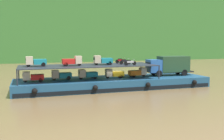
# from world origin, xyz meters

# --- Properties ---
(ground_plane) EXTENTS (400.00, 400.00, 0.00)m
(ground_plane) POSITION_xyz_m (0.00, 0.00, 0.00)
(ground_plane) COLOR brown
(hillside_far_bank) EXTENTS (144.15, 29.10, 30.15)m
(hillside_far_bank) POSITION_xyz_m (0.00, 67.31, 16.98)
(hillside_far_bank) COLOR #387533
(hillside_far_bank) RESTS_ON ground
(cargo_barge) EXTENTS (28.70, 7.86, 1.50)m
(cargo_barge) POSITION_xyz_m (-0.00, -0.03, 0.75)
(cargo_barge) COLOR navy
(cargo_barge) RESTS_ON ground
(covered_lorry) EXTENTS (7.92, 2.53, 3.10)m
(covered_lorry) POSITION_xyz_m (9.37, 0.09, 3.19)
(covered_lorry) COLOR #285BA3
(covered_lorry) RESTS_ON cargo_barge
(cargo_rack) EXTENTS (19.50, 6.49, 2.00)m
(cargo_rack) POSITION_xyz_m (-3.80, 0.00, 3.43)
(cargo_rack) COLOR #232833
(cargo_rack) RESTS_ON cargo_barge
(mini_truck_lower_stern) EXTENTS (2.74, 1.21, 1.38)m
(mini_truck_lower_stern) POSITION_xyz_m (-11.57, -0.33, 2.19)
(mini_truck_lower_stern) COLOR red
(mini_truck_lower_stern) RESTS_ON cargo_barge
(mini_truck_lower_aft) EXTENTS (2.77, 1.26, 1.38)m
(mini_truck_lower_aft) POSITION_xyz_m (-7.70, 0.50, 2.19)
(mini_truck_lower_aft) COLOR teal
(mini_truck_lower_aft) RESTS_ON cargo_barge
(mini_truck_lower_mid) EXTENTS (2.79, 1.29, 1.38)m
(mini_truck_lower_mid) POSITION_xyz_m (-3.93, 0.29, 2.19)
(mini_truck_lower_mid) COLOR teal
(mini_truck_lower_mid) RESTS_ON cargo_barge
(mini_truck_lower_fore) EXTENTS (2.77, 1.26, 1.38)m
(mini_truck_lower_fore) POSITION_xyz_m (0.03, -0.10, 2.19)
(mini_truck_lower_fore) COLOR gold
(mini_truck_lower_fore) RESTS_ON cargo_barge
(mini_truck_lower_bow) EXTENTS (2.79, 1.28, 1.38)m
(mini_truck_lower_bow) POSITION_xyz_m (4.03, 0.21, 2.19)
(mini_truck_lower_bow) COLOR orange
(mini_truck_lower_bow) RESTS_ON cargo_barge
(mini_truck_upper_stern) EXTENTS (2.79, 1.28, 1.38)m
(mini_truck_upper_stern) POSITION_xyz_m (-11.13, 0.53, 4.19)
(mini_truck_upper_stern) COLOR teal
(mini_truck_upper_stern) RESTS_ON cargo_rack
(mini_truck_upper_mid) EXTENTS (2.75, 1.22, 1.38)m
(mini_truck_upper_mid) POSITION_xyz_m (-6.18, -0.11, 4.19)
(mini_truck_upper_mid) COLOR red
(mini_truck_upper_mid) RESTS_ON cargo_rack
(mini_truck_upper_fore) EXTENTS (2.76, 1.23, 1.38)m
(mini_truck_upper_fore) POSITION_xyz_m (-1.62, 0.26, 4.19)
(mini_truck_upper_fore) COLOR teal
(mini_truck_upper_fore) RESTS_ON cargo_rack
(motorcycle_upper_port) EXTENTS (1.90, 0.55, 0.87)m
(motorcycle_upper_port) POSITION_xyz_m (1.86, -1.95, 3.93)
(motorcycle_upper_port) COLOR black
(motorcycle_upper_port) RESTS_ON cargo_rack
(motorcycle_upper_centre) EXTENTS (1.90, 0.55, 0.87)m
(motorcycle_upper_centre) POSITION_xyz_m (1.81, -0.00, 3.93)
(motorcycle_upper_centre) COLOR black
(motorcycle_upper_centre) RESTS_ON cargo_rack
(motorcycle_upper_stbd) EXTENTS (1.89, 0.55, 0.87)m
(motorcycle_upper_stbd) POSITION_xyz_m (1.90, 1.95, 3.93)
(motorcycle_upper_stbd) COLOR black
(motorcycle_upper_stbd) RESTS_ON cargo_rack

